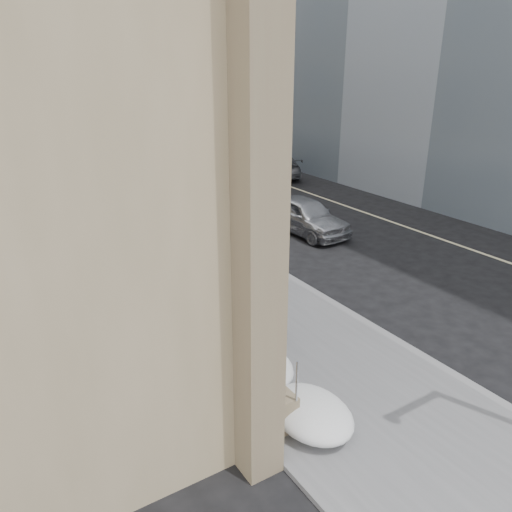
{
  "coord_description": "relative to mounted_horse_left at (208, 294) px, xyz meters",
  "views": [
    {
      "loc": [
        -6.73,
        -8.4,
        7.15
      ],
      "look_at": [
        0.53,
        3.22,
        1.7
      ],
      "focal_mm": 35.0,
      "sensor_mm": 36.0,
      "label": 1
    }
  ],
  "objects": [
    {
      "name": "curb",
      "position": [
        3.95,
        7.28,
        -1.08
      ],
      "size": [
        0.24,
        80.0,
        0.12
      ],
      "primitive_type": "cube",
      "color": "slate",
      "rests_on": "ground"
    },
    {
      "name": "car_grey",
      "position": [
        12.84,
        15.49,
        -0.38
      ],
      "size": [
        3.66,
        5.6,
        1.51
      ],
      "primitive_type": "imported",
      "rotation": [
        0.0,
        0.0,
        2.82
      ],
      "color": "#57595F",
      "rests_on": "ground"
    },
    {
      "name": "streetlight_mid",
      "position": [
        4.07,
        11.28,
        3.44
      ],
      "size": [
        1.71,
        0.24,
        8.0
      ],
      "color": "#2D2D30",
      "rests_on": "ground"
    },
    {
      "name": "sidewalk",
      "position": [
        1.33,
        7.28,
        -1.08
      ],
      "size": [
        5.0,
        80.0,
        0.12
      ],
      "primitive_type": "cube",
      "color": "#59595C",
      "rests_on": "ground"
    },
    {
      "name": "lane_line",
      "position": [
        11.83,
        7.28,
        -1.13
      ],
      "size": [
        0.15,
        70.0,
        0.01
      ],
      "primitive_type": "cube",
      "color": "#BFB78C",
      "rests_on": "ground"
    },
    {
      "name": "traffic_signal",
      "position": [
        3.41,
        19.28,
        2.87
      ],
      "size": [
        4.1,
        0.22,
        6.0
      ],
      "color": "#2D2D30",
      "rests_on": "ground"
    },
    {
      "name": "far_podium",
      "position": [
        16.83,
        7.28,
        0.86
      ],
      "size": [
        2.0,
        80.0,
        4.0
      ],
      "primitive_type": "cube",
      "color": "#7B674F",
      "rests_on": "ground"
    },
    {
      "name": "streetlight_far",
      "position": [
        4.07,
        31.28,
        3.44
      ],
      "size": [
        1.71,
        0.24,
        8.0
      ],
      "color": "#2D2D30",
      "rests_on": "ground"
    },
    {
      "name": "mounted_horse_right",
      "position": [
        1.55,
        2.93,
        0.14
      ],
      "size": [
        2.13,
        2.29,
        2.72
      ],
      "rotation": [
        0.0,
        0.0,
        3.39
      ],
      "color": "#3D2811",
      "rests_on": "sidewalk"
    },
    {
      "name": "snow_bank",
      "position": [
        -0.09,
        5.38,
        -0.67
      ],
      "size": [
        1.7,
        18.1,
        0.76
      ],
      "color": "white",
      "rests_on": "sidewalk"
    },
    {
      "name": "mounted_horse_left",
      "position": [
        0.0,
        0.0,
        0.0
      ],
      "size": [
        1.32,
        2.35,
        2.61
      ],
      "rotation": [
        0.0,
        0.0,
        3.0
      ],
      "color": "#4F2A17",
      "rests_on": "sidewalk"
    },
    {
      "name": "pedestrian",
      "position": [
        1.45,
        -1.27,
        -0.24
      ],
      "size": [
        0.99,
        0.69,
        1.56
      ],
      "primitive_type": "imported",
      "rotation": [
        0.0,
        0.0,
        0.38
      ],
      "color": "black",
      "rests_on": "sidewalk"
    },
    {
      "name": "ground",
      "position": [
        1.33,
        -2.72,
        -1.14
      ],
      "size": [
        140.0,
        140.0,
        0.0
      ],
      "primitive_type": "plane",
      "color": "black",
      "rests_on": "ground"
    },
    {
      "name": "car_silver",
      "position": [
        7.45,
        5.42,
        -0.35
      ],
      "size": [
        2.06,
        4.69,
        1.57
      ],
      "primitive_type": "imported",
      "rotation": [
        0.0,
        0.0,
        0.05
      ],
      "color": "#A7A9AF",
      "rests_on": "ground"
    }
  ]
}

